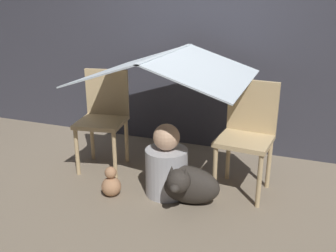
{
  "coord_description": "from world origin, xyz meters",
  "views": [
    {
      "loc": [
        1.04,
        -2.66,
        1.51
      ],
      "look_at": [
        0.0,
        0.09,
        0.49
      ],
      "focal_mm": 40.0,
      "sensor_mm": 36.0,
      "label": 1
    }
  ],
  "objects_px": {
    "chair_left": "(104,114)",
    "dog": "(186,184)",
    "person_front": "(167,166)",
    "chair_right": "(247,132)"
  },
  "relations": [
    {
      "from": "chair_right",
      "to": "person_front",
      "type": "xyz_separation_m",
      "value": [
        -0.57,
        -0.31,
        -0.26
      ]
    },
    {
      "from": "chair_left",
      "to": "person_front",
      "type": "height_order",
      "value": "chair_left"
    },
    {
      "from": "chair_left",
      "to": "chair_right",
      "type": "xyz_separation_m",
      "value": [
        1.3,
        0.0,
        0.0
      ]
    },
    {
      "from": "chair_left",
      "to": "person_front",
      "type": "distance_m",
      "value": 0.83
    },
    {
      "from": "chair_left",
      "to": "dog",
      "type": "distance_m",
      "value": 1.06
    },
    {
      "from": "chair_left",
      "to": "dog",
      "type": "height_order",
      "value": "chair_left"
    },
    {
      "from": "chair_left",
      "to": "dog",
      "type": "relative_size",
      "value": 1.72
    },
    {
      "from": "person_front",
      "to": "dog",
      "type": "distance_m",
      "value": 0.23
    },
    {
      "from": "person_front",
      "to": "dog",
      "type": "relative_size",
      "value": 1.14
    },
    {
      "from": "chair_right",
      "to": "dog",
      "type": "distance_m",
      "value": 0.64
    }
  ]
}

